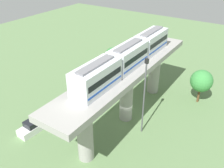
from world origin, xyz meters
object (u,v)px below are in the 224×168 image
Objects in this scene: train at (128,57)px; signal_post at (144,95)px; parked_car_white at (33,127)px; parked_car_orange at (113,86)px; tree_mid_lot at (113,56)px; tree_near_viaduct at (201,81)px.

train reaches higher than signal_post.
parked_car_orange is at bearing 82.84° from parked_car_white.
signal_post is at bearing -42.18° from parked_car_orange.
parked_car_orange is at bearing 136.31° from train.
tree_mid_lot is (-10.08, 11.80, -6.40)m from train.
parked_car_orange is 0.76× the size of tree_near_viaduct.
parked_car_white is at bearing -130.23° from tree_near_viaduct.
parked_car_orange is at bearing -56.59° from tree_mid_lot.
train is 12.62m from parked_car_orange.
tree_near_viaduct is 0.52× the size of signal_post.
train is at bearing 157.08° from signal_post.
tree_mid_lot is at bearing 175.25° from tree_near_viaduct.
parked_car_white is at bearing -133.58° from train.
tree_near_viaduct is 17.85m from tree_mid_lot.
signal_post reaches higher than parked_car_white.
parked_car_orange is 1.01× the size of parked_car_white.
parked_car_white is 0.75× the size of tree_near_viaduct.
tree_near_viaduct is 12.70m from signal_post.
tree_near_viaduct is (16.93, 20.01, 3.18)m from parked_car_white.
tree_near_viaduct is (7.71, 10.32, -6.05)m from train.
parked_car_orange is 0.83× the size of tree_mid_lot.
tree_mid_lot is (-3.86, 5.85, 2.83)m from parked_car_orange.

